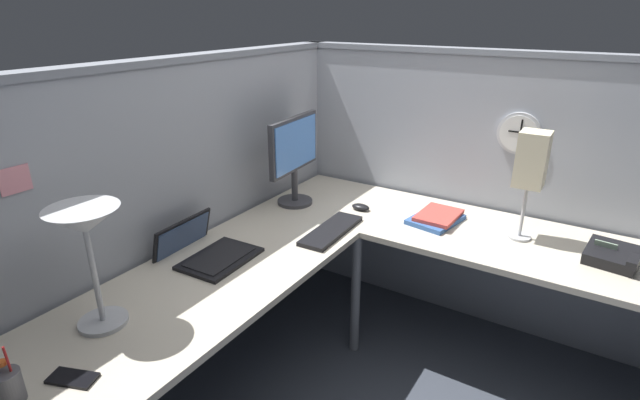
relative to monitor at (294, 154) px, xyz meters
The scene contains 16 objects.
ground_plane 1.24m from the monitor, 114.82° to the right, with size 6.80×6.80×0.00m, color #383D47.
cubicle_wall_back 0.74m from the monitor, 160.63° to the left, with size 2.57×0.12×1.58m.
cubicle_wall_right 1.09m from the monitor, 57.51° to the right, with size 0.12×2.37×1.58m.
desk 0.90m from the monitor, 122.74° to the right, with size 2.35×2.15×0.73m.
monitor is the anchor object (origin of this frame).
laptop 0.79m from the monitor, behind, with size 0.35×0.39×0.22m.
keyboard 0.52m from the monitor, 121.09° to the right, with size 0.43×0.14×0.02m, color black.
computer_mouse 0.47m from the monitor, 73.12° to the right, with size 0.06×0.10×0.03m, color black.
desk_lamp_dome 1.31m from the monitor, behind, with size 0.24×0.24×0.44m.
pen_cup 1.70m from the monitor, behind, with size 0.08×0.08×0.18m.
cell_phone 1.57m from the monitor, behind, with size 0.07×0.14×0.01m, color black.
office_phone 1.61m from the monitor, 84.58° to the right, with size 0.22×0.23×0.11m.
book_stack 0.84m from the monitor, 76.65° to the right, with size 0.31×0.26×0.04m.
desk_lamp_paper 1.21m from the monitor, 79.92° to the right, with size 0.13×0.13×0.53m.
wall_clock 1.19m from the monitor, 63.87° to the right, with size 0.04×0.22×0.22m.
pinned_note_leftmost 1.39m from the monitor, behind, with size 0.10×0.00×0.09m, color pink.
Camera 1 is at (-1.81, -0.85, 1.77)m, focal length 27.06 mm.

